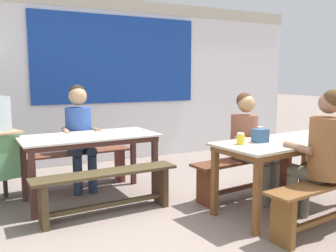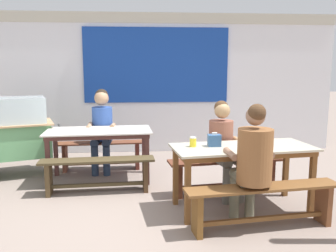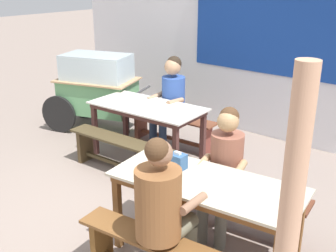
{
  "view_description": "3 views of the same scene",
  "coord_description": "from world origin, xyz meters",
  "px_view_note": "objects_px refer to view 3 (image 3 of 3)",
  "views": [
    {
      "loc": [
        -1.68,
        -2.89,
        1.42
      ],
      "look_at": [
        0.15,
        0.84,
        0.85
      ],
      "focal_mm": 38.16,
      "sensor_mm": 36.0,
      "label": 1
    },
    {
      "loc": [
        -0.11,
        -4.07,
        1.66
      ],
      "look_at": [
        0.26,
        0.49,
        0.91
      ],
      "focal_mm": 38.04,
      "sensor_mm": 36.0,
      "label": 2
    },
    {
      "loc": [
        2.8,
        -2.7,
        2.4
      ],
      "look_at": [
        -0.18,
        0.92,
        0.65
      ],
      "focal_mm": 44.26,
      "sensor_mm": 36.0,
      "label": 3
    }
  ],
  "objects_px": {
    "person_center_facing": "(171,96)",
    "condiment_jar": "(156,155)",
    "bench_far_back": "(172,127)",
    "food_cart": "(96,86)",
    "tissue_box": "(178,161)",
    "bench_near_back": "(231,199)",
    "dining_table_near": "(206,189)",
    "person_near_front": "(163,205)",
    "dining_table_far": "(147,111)",
    "person_right_near_table": "(224,164)",
    "bench_far_front": "(120,150)"
  },
  "relations": [
    {
      "from": "bench_far_back",
      "to": "food_cart",
      "type": "distance_m",
      "value": 1.45
    },
    {
      "from": "person_center_facing",
      "to": "condiment_jar",
      "type": "bearing_deg",
      "value": -54.52
    },
    {
      "from": "person_center_facing",
      "to": "person_near_front",
      "type": "height_order",
      "value": "person_center_facing"
    },
    {
      "from": "food_cart",
      "to": "person_right_near_table",
      "type": "height_order",
      "value": "person_right_near_table"
    },
    {
      "from": "dining_table_far",
      "to": "bench_far_front",
      "type": "distance_m",
      "value": 0.67
    },
    {
      "from": "person_right_near_table",
      "to": "condiment_jar",
      "type": "bearing_deg",
      "value": -136.93
    },
    {
      "from": "bench_far_back",
      "to": "food_cart",
      "type": "relative_size",
      "value": 0.82
    },
    {
      "from": "dining_table_near",
      "to": "person_near_front",
      "type": "xyz_separation_m",
      "value": [
        -0.05,
        -0.51,
        0.07
      ]
    },
    {
      "from": "dining_table_near",
      "to": "bench_near_back",
      "type": "bearing_deg",
      "value": 97.16
    },
    {
      "from": "food_cart",
      "to": "bench_near_back",
      "type": "bearing_deg",
      "value": -18.32
    },
    {
      "from": "bench_far_front",
      "to": "person_right_near_table",
      "type": "bearing_deg",
      "value": -7.74
    },
    {
      "from": "bench_near_back",
      "to": "condiment_jar",
      "type": "bearing_deg",
      "value": -134.41
    },
    {
      "from": "dining_table_far",
      "to": "tissue_box",
      "type": "height_order",
      "value": "tissue_box"
    },
    {
      "from": "bench_far_front",
      "to": "person_center_facing",
      "type": "relative_size",
      "value": 1.15
    },
    {
      "from": "dining_table_near",
      "to": "bench_near_back",
      "type": "distance_m",
      "value": 0.66
    },
    {
      "from": "person_center_facing",
      "to": "food_cart",
      "type": "bearing_deg",
      "value": -173.91
    },
    {
      "from": "bench_far_back",
      "to": "person_center_facing",
      "type": "distance_m",
      "value": 0.48
    },
    {
      "from": "tissue_box",
      "to": "bench_near_back",
      "type": "bearing_deg",
      "value": 63.16
    },
    {
      "from": "dining_table_near",
      "to": "condiment_jar",
      "type": "height_order",
      "value": "condiment_jar"
    },
    {
      "from": "person_near_front",
      "to": "food_cart",
      "type": "bearing_deg",
      "value": 146.37
    },
    {
      "from": "person_right_near_table",
      "to": "person_center_facing",
      "type": "distance_m",
      "value": 2.11
    },
    {
      "from": "dining_table_far",
      "to": "condiment_jar",
      "type": "relative_size",
      "value": 13.74
    },
    {
      "from": "person_center_facing",
      "to": "bench_near_back",
      "type": "bearing_deg",
      "value": -34.39
    },
    {
      "from": "person_right_near_table",
      "to": "bench_far_front",
      "type": "bearing_deg",
      "value": 172.26
    },
    {
      "from": "food_cart",
      "to": "bench_far_back",
      "type": "bearing_deg",
      "value": 8.68
    },
    {
      "from": "dining_table_near",
      "to": "food_cart",
      "type": "xyz_separation_m",
      "value": [
        -3.2,
        1.59,
        0.03
      ]
    },
    {
      "from": "person_near_front",
      "to": "condiment_jar",
      "type": "distance_m",
      "value": 0.76
    },
    {
      "from": "bench_near_back",
      "to": "tissue_box",
      "type": "relative_size",
      "value": 9.62
    },
    {
      "from": "dining_table_near",
      "to": "food_cart",
      "type": "bearing_deg",
      "value": 153.61
    },
    {
      "from": "dining_table_far",
      "to": "food_cart",
      "type": "relative_size",
      "value": 0.9
    },
    {
      "from": "food_cart",
      "to": "person_right_near_table",
      "type": "bearing_deg",
      "value": -20.01
    },
    {
      "from": "person_center_facing",
      "to": "tissue_box",
      "type": "distance_m",
      "value": 2.25
    },
    {
      "from": "bench_far_front",
      "to": "condiment_jar",
      "type": "bearing_deg",
      "value": -29.24
    },
    {
      "from": "dining_table_near",
      "to": "tissue_box",
      "type": "relative_size",
      "value": 10.63
    },
    {
      "from": "dining_table_near",
      "to": "tissue_box",
      "type": "distance_m",
      "value": 0.36
    },
    {
      "from": "person_right_near_table",
      "to": "person_center_facing",
      "type": "relative_size",
      "value": 0.94
    },
    {
      "from": "bench_far_front",
      "to": "condiment_jar",
      "type": "relative_size",
      "value": 13.39
    },
    {
      "from": "dining_table_near",
      "to": "tissue_box",
      "type": "bearing_deg",
      "value": 174.27
    },
    {
      "from": "person_near_front",
      "to": "bench_far_front",
      "type": "bearing_deg",
      "value": 145.12
    },
    {
      "from": "dining_table_far",
      "to": "person_near_front",
      "type": "relative_size",
      "value": 1.19
    },
    {
      "from": "bench_far_front",
      "to": "bench_far_back",
      "type": "bearing_deg",
      "value": 93.37
    },
    {
      "from": "bench_near_back",
      "to": "person_center_facing",
      "type": "relative_size",
      "value": 1.16
    },
    {
      "from": "person_center_facing",
      "to": "condiment_jar",
      "type": "height_order",
      "value": "person_center_facing"
    },
    {
      "from": "bench_far_back",
      "to": "dining_table_near",
      "type": "bearing_deg",
      "value": -44.48
    },
    {
      "from": "condiment_jar",
      "to": "person_center_facing",
      "type": "bearing_deg",
      "value": 125.48
    },
    {
      "from": "person_right_near_table",
      "to": "condiment_jar",
      "type": "distance_m",
      "value": 0.65
    },
    {
      "from": "person_center_facing",
      "to": "person_near_front",
      "type": "xyz_separation_m",
      "value": [
        1.75,
        -2.24,
        -0.02
      ]
    },
    {
      "from": "dining_table_near",
      "to": "bench_far_front",
      "type": "height_order",
      "value": "dining_table_near"
    },
    {
      "from": "food_cart",
      "to": "person_near_front",
      "type": "distance_m",
      "value": 3.78
    },
    {
      "from": "food_cart",
      "to": "tissue_box",
      "type": "relative_size",
      "value": 10.77
    }
  ]
}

